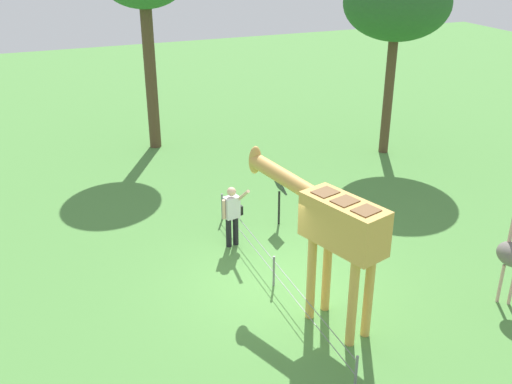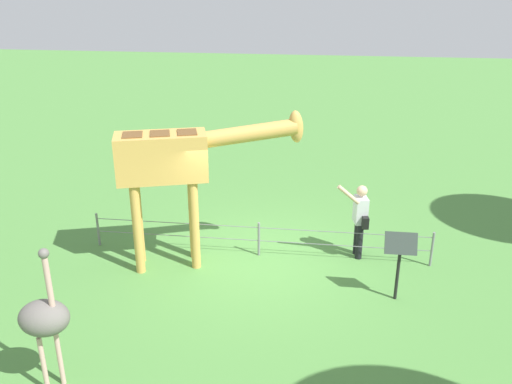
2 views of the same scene
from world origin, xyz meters
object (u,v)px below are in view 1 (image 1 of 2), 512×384
object	(u,v)px
ostrich	(512,254)
tree_east	(397,4)
visitor	(232,213)
info_sign	(279,192)
giraffe	(332,225)

from	to	relation	value
ostrich	tree_east	bearing A→B (deg)	-17.20
visitor	tree_east	distance (m)	9.33
visitor	tree_east	xyz separation A→B (m)	(4.30, -7.19, 4.10)
info_sign	tree_east	bearing A→B (deg)	-56.98
visitor	ostrich	world-z (taller)	ostrich
visitor	tree_east	size ratio (longest dim) A/B	0.27
giraffe	visitor	bearing A→B (deg)	11.77
visitor	info_sign	bearing A→B (deg)	-67.79
ostrich	tree_east	distance (m)	9.92
giraffe	info_sign	world-z (taller)	giraffe
info_sign	ostrich	bearing A→B (deg)	-149.79
giraffe	visitor	size ratio (longest dim) A/B	2.15
visitor	info_sign	size ratio (longest dim) A/B	1.27
visitor	ostrich	size ratio (longest dim) A/B	0.74
giraffe	ostrich	xyz separation A→B (m)	(-0.90, -3.74, -0.98)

